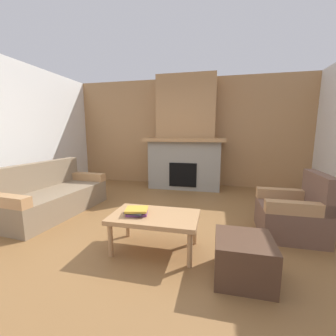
{
  "coord_description": "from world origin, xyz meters",
  "views": [
    {
      "loc": [
        0.76,
        -2.68,
        1.37
      ],
      "look_at": [
        -0.06,
        0.94,
        0.75
      ],
      "focal_mm": 23.14,
      "sensor_mm": 36.0,
      "label": 1
    }
  ],
  "objects_px": {
    "couch": "(51,196)",
    "coffee_table": "(155,219)",
    "fireplace": "(186,141)",
    "armchair": "(294,214)",
    "ottoman": "(243,258)"
  },
  "relations": [
    {
      "from": "coffee_table",
      "to": "ottoman",
      "type": "height_order",
      "value": "coffee_table"
    },
    {
      "from": "couch",
      "to": "armchair",
      "type": "xyz_separation_m",
      "value": [
        3.75,
        0.02,
        0.01
      ]
    },
    {
      "from": "armchair",
      "to": "coffee_table",
      "type": "bearing_deg",
      "value": -155.64
    },
    {
      "from": "ottoman",
      "to": "armchair",
      "type": "bearing_deg",
      "value": 54.94
    },
    {
      "from": "coffee_table",
      "to": "couch",
      "type": "bearing_deg",
      "value": 159.81
    },
    {
      "from": "couch",
      "to": "coffee_table",
      "type": "xyz_separation_m",
      "value": [
        2.05,
        -0.75,
        0.09
      ]
    },
    {
      "from": "ottoman",
      "to": "fireplace",
      "type": "bearing_deg",
      "value": 107.29
    },
    {
      "from": "fireplace",
      "to": "couch",
      "type": "relative_size",
      "value": 1.45
    },
    {
      "from": "couch",
      "to": "coffee_table",
      "type": "height_order",
      "value": "couch"
    },
    {
      "from": "armchair",
      "to": "coffee_table",
      "type": "distance_m",
      "value": 1.87
    },
    {
      "from": "fireplace",
      "to": "coffee_table",
      "type": "distance_m",
      "value": 3.14
    },
    {
      "from": "fireplace",
      "to": "couch",
      "type": "height_order",
      "value": "fireplace"
    },
    {
      "from": "couch",
      "to": "armchair",
      "type": "distance_m",
      "value": 3.75
    },
    {
      "from": "fireplace",
      "to": "couch",
      "type": "bearing_deg",
      "value": -130.73
    },
    {
      "from": "armchair",
      "to": "couch",
      "type": "bearing_deg",
      "value": -179.75
    }
  ]
}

